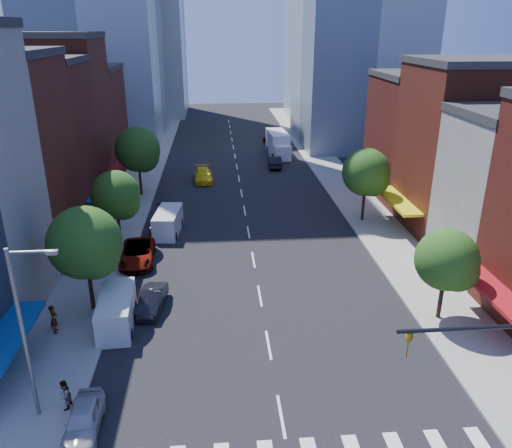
% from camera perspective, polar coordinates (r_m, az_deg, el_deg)
% --- Properties ---
extents(ground, '(220.00, 220.00, 0.00)m').
position_cam_1_polar(ground, '(26.61, 2.90, -21.09)').
color(ground, black).
rests_on(ground, ground).
extents(sidewalk_left, '(5.00, 120.00, 0.15)m').
position_cam_1_polar(sidewalk_left, '(62.77, -13.38, 4.36)').
color(sidewalk_left, gray).
rests_on(sidewalk_left, ground).
extents(sidewalk_right, '(5.00, 120.00, 0.15)m').
position_cam_1_polar(sidewalk_right, '(63.90, 9.44, 4.96)').
color(sidewalk_right, gray).
rests_on(sidewalk_right, ground).
extents(bldg_left_3, '(12.00, 8.00, 15.00)m').
position_cam_1_polar(bldg_left_3, '(52.73, -24.98, 8.06)').
color(bldg_left_3, '#521D14').
rests_on(bldg_left_3, ground).
extents(bldg_left_4, '(12.00, 9.00, 17.00)m').
position_cam_1_polar(bldg_left_4, '(60.45, -22.53, 10.90)').
color(bldg_left_4, '#582014').
rests_on(bldg_left_4, ground).
extents(bldg_left_5, '(12.00, 10.00, 13.00)m').
position_cam_1_polar(bldg_left_5, '(69.77, -20.07, 10.78)').
color(bldg_left_5, '#521D14').
rests_on(bldg_left_5, ground).
extents(bldg_right_2, '(12.00, 10.00, 15.00)m').
position_cam_1_polar(bldg_right_2, '(50.60, 23.78, 7.75)').
color(bldg_right_2, '#582014').
rests_on(bldg_right_2, ground).
extents(bldg_right_3, '(12.00, 10.00, 13.00)m').
position_cam_1_polar(bldg_right_3, '(59.58, 19.26, 9.23)').
color(bldg_right_3, '#521D14').
rests_on(bldg_right_3, ground).
extents(streetlight, '(2.25, 0.25, 9.00)m').
position_cam_1_polar(streetlight, '(25.64, -24.84, -10.46)').
color(streetlight, slate).
rests_on(streetlight, sidewalk_left).
extents(tree_left_near, '(4.80, 4.80, 7.30)m').
position_cam_1_polar(tree_left_near, '(34.10, -18.74, -2.33)').
color(tree_left_near, black).
rests_on(tree_left_near, sidewalk_left).
extents(tree_left_mid, '(4.20, 4.20, 6.65)m').
position_cam_1_polar(tree_left_mid, '(44.27, -15.55, 3.01)').
color(tree_left_mid, black).
rests_on(tree_left_mid, sidewalk_left).
extents(tree_left_far, '(5.00, 5.00, 7.75)m').
position_cam_1_polar(tree_left_far, '(57.39, -13.22, 8.09)').
color(tree_left_far, black).
rests_on(tree_left_far, sidewalk_left).
extents(tree_right_near, '(4.00, 4.00, 6.20)m').
position_cam_1_polar(tree_right_near, '(33.86, 21.21, -4.10)').
color(tree_right_near, black).
rests_on(tree_right_near, sidewalk_right).
extents(tree_right_far, '(4.60, 4.60, 7.20)m').
position_cam_1_polar(tree_right_far, '(49.35, 12.64, 5.58)').
color(tree_right_far, black).
rests_on(tree_right_far, sidewalk_right).
extents(parked_car_front, '(1.70, 3.98, 1.34)m').
position_cam_1_polar(parked_car_front, '(26.72, -19.10, -20.36)').
color(parked_car_front, '#A7A6AB').
rests_on(parked_car_front, ground).
extents(parked_car_second, '(1.93, 4.36, 1.39)m').
position_cam_1_polar(parked_car_second, '(35.12, -11.80, -8.49)').
color(parked_car_second, black).
rests_on(parked_car_second, ground).
extents(parked_car_third, '(2.91, 5.81, 1.58)m').
position_cam_1_polar(parked_car_third, '(42.01, -13.40, -3.27)').
color(parked_car_third, '#999999').
rests_on(parked_car_third, ground).
extents(parked_car_rear, '(2.28, 5.60, 1.62)m').
position_cam_1_polar(parked_car_rear, '(48.55, -10.51, 0.43)').
color(parked_car_rear, black).
rests_on(parked_car_rear, ground).
extents(cargo_van_near, '(2.37, 5.24, 2.18)m').
position_cam_1_polar(cargo_van_near, '(33.53, -15.66, -9.68)').
color(cargo_van_near, silver).
rests_on(cargo_van_near, ground).
extents(cargo_van_far, '(2.56, 5.30, 2.18)m').
position_cam_1_polar(cargo_van_far, '(47.17, -10.05, 0.17)').
color(cargo_van_far, silver).
rests_on(cargo_van_far, ground).
extents(taxi, '(2.53, 5.49, 1.55)m').
position_cam_1_polar(taxi, '(63.11, -6.05, 5.59)').
color(taxi, yellow).
rests_on(taxi, ground).
extents(traffic_car_oncoming, '(1.90, 4.85, 1.57)m').
position_cam_1_polar(traffic_car_oncoming, '(69.17, 2.16, 7.12)').
color(traffic_car_oncoming, black).
rests_on(traffic_car_oncoming, ground).
extents(traffic_car_far, '(1.92, 4.18, 1.39)m').
position_cam_1_polar(traffic_car_far, '(83.91, 1.54, 9.64)').
color(traffic_car_far, '#999999').
rests_on(traffic_car_far, ground).
extents(box_truck, '(3.01, 8.69, 3.45)m').
position_cam_1_polar(box_truck, '(75.78, 2.54, 9.05)').
color(box_truck, silver).
rests_on(box_truck, ground).
extents(pedestrian_near, '(0.54, 0.74, 1.88)m').
position_cam_1_polar(pedestrian_near, '(34.03, -22.09, -10.03)').
color(pedestrian_near, '#999999').
rests_on(pedestrian_near, sidewalk_left).
extents(pedestrian_far, '(0.75, 0.89, 1.62)m').
position_cam_1_polar(pedestrian_far, '(27.94, -21.05, -17.77)').
color(pedestrian_far, '#999999').
rests_on(pedestrian_far, sidewalk_left).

